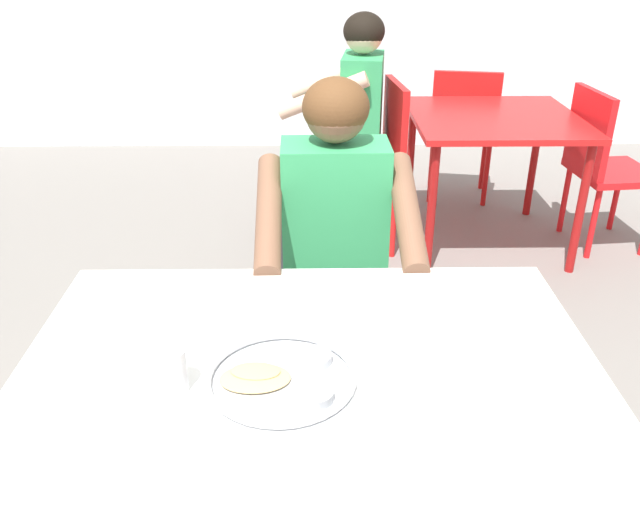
# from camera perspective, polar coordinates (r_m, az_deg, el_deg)

# --- Properties ---
(table_foreground) EXTENTS (1.27, 0.94, 0.75)m
(table_foreground) POSITION_cam_1_polar(r_m,az_deg,el_deg) (1.47, -0.91, -11.99)
(table_foreground) COLOR white
(table_foreground) RESTS_ON ground
(thali_tray) EXTENTS (0.31, 0.31, 0.03)m
(thali_tray) POSITION_cam_1_polar(r_m,az_deg,el_deg) (1.39, -3.24, -10.52)
(thali_tray) COLOR #B7BABF
(thali_tray) RESTS_ON table_foreground
(drinking_cup) EXTENTS (0.06, 0.06, 0.10)m
(drinking_cup) POSITION_cam_1_polar(r_m,az_deg,el_deg) (1.38, -12.78, -9.53)
(drinking_cup) COLOR silver
(drinking_cup) RESTS_ON table_foreground
(chair_foreground) EXTENTS (0.44, 0.44, 0.82)m
(chair_foreground) POSITION_cam_1_polar(r_m,az_deg,el_deg) (2.39, 1.07, -1.41)
(chair_foreground) COLOR #3F3F44
(chair_foreground) RESTS_ON ground
(diner_foreground) EXTENTS (0.49, 0.56, 1.20)m
(diner_foreground) POSITION_cam_1_polar(r_m,az_deg,el_deg) (2.08, 1.40, 1.46)
(diner_foreground) COLOR black
(diner_foreground) RESTS_ON ground
(table_background_red) EXTENTS (0.86, 0.88, 0.72)m
(table_background_red) POSITION_cam_1_polar(r_m,az_deg,el_deg) (3.64, 14.84, 10.41)
(table_background_red) COLOR red
(table_background_red) RESTS_ON ground
(chair_red_left) EXTENTS (0.44, 0.47, 0.89)m
(chair_red_left) POSITION_cam_1_polar(r_m,az_deg,el_deg) (3.53, 4.77, 8.77)
(chair_red_left) COLOR red
(chair_red_left) RESTS_ON ground
(chair_red_right) EXTENTS (0.43, 0.46, 0.86)m
(chair_red_right) POSITION_cam_1_polar(r_m,az_deg,el_deg) (3.83, 23.22, 7.73)
(chair_red_right) COLOR red
(chair_red_right) RESTS_ON ground
(chair_red_far) EXTENTS (0.48, 0.46, 0.84)m
(chair_red_far) POSITION_cam_1_polar(r_m,az_deg,el_deg) (4.26, 12.26, 10.95)
(chair_red_far) COLOR red
(chair_red_far) RESTS_ON ground
(patron_background) EXTENTS (0.59, 0.54, 1.23)m
(patron_background) POSITION_cam_1_polar(r_m,az_deg,el_deg) (3.50, 2.14, 12.30)
(patron_background) COLOR black
(patron_background) RESTS_ON ground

